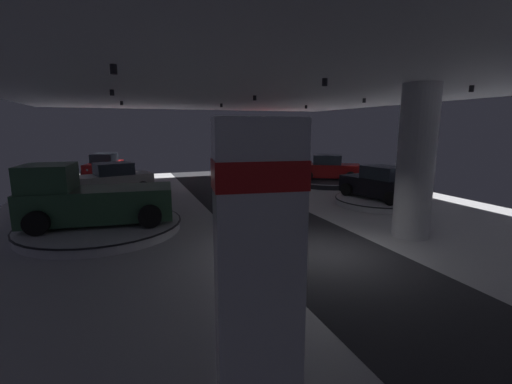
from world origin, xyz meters
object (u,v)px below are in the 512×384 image
(brand_sign_pylon, at_px, (259,275))
(display_platform_mid_left, at_px, (102,227))
(visitor_walking_near, at_px, (272,193))
(column_right, at_px, (416,163))
(display_car_deep_left, at_px, (104,166))
(display_platform_deep_right, at_px, (261,170))
(display_car_far_right, at_px, (329,168))
(display_platform_far_right, at_px, (328,181))
(pickup_truck_mid_left, at_px, (91,199))
(display_platform_deep_left, at_px, (105,178))
(display_platform_mid_right, at_px, (380,201))
(display_car_mid_right, at_px, (381,184))
(pickup_truck_deep_right, at_px, (258,158))
(display_platform_far_left, at_px, (113,196))
(display_car_far_left, at_px, (112,180))

(brand_sign_pylon, height_order, display_platform_mid_left, brand_sign_pylon)
(visitor_walking_near, bearing_deg, column_right, -57.90)
(brand_sign_pylon, height_order, display_car_deep_left, brand_sign_pylon)
(display_car_deep_left, bearing_deg, display_platform_deep_right, 1.10)
(column_right, distance_m, display_car_far_right, 12.10)
(display_platform_far_right, bearing_deg, display_platform_deep_right, 104.11)
(display_car_deep_left, distance_m, pickup_truck_mid_left, 14.57)
(display_platform_deep_left, xyz_separation_m, display_platform_mid_right, (14.00, -14.34, 0.01))
(display_car_mid_right, distance_m, display_car_far_right, 6.69)
(display_platform_mid_right, height_order, visitor_walking_near, visitor_walking_near)
(pickup_truck_deep_right, relative_size, visitor_walking_near, 3.53)
(display_platform_deep_right, height_order, display_car_far_right, display_car_far_right)
(display_car_mid_right, xyz_separation_m, display_platform_far_left, (-13.23, 6.18, -0.89))
(display_platform_far_left, xyz_separation_m, display_car_far_right, (14.21, 0.44, 0.93))
(pickup_truck_mid_left, relative_size, display_car_mid_right, 1.23)
(visitor_walking_near, bearing_deg, display_car_mid_right, -4.64)
(display_platform_mid_right, bearing_deg, display_platform_far_right, 81.28)
(brand_sign_pylon, xyz_separation_m, display_platform_far_left, (-2.34, 16.71, -1.94))
(display_platform_mid_left, bearing_deg, display_platform_far_left, 88.18)
(display_platform_mid_left, bearing_deg, display_platform_deep_left, 92.26)
(display_platform_deep_left, xyz_separation_m, display_car_far_left, (0.81, -8.18, 0.96))
(display_car_deep_left, height_order, display_car_far_right, display_car_far_right)
(display_car_far_left, distance_m, display_car_far_right, 14.19)
(display_car_mid_right, relative_size, display_platform_deep_right, 0.79)
(display_car_deep_left, relative_size, display_platform_far_right, 0.86)
(display_platform_mid_right, xyz_separation_m, display_car_mid_right, (0.01, -0.03, 0.90))
(brand_sign_pylon, xyz_separation_m, display_platform_mid_left, (-2.54, 10.33, -1.93))
(display_car_mid_right, bearing_deg, display_platform_far_left, 154.97)
(column_right, xyz_separation_m, visitor_walking_near, (-3.32, 5.29, -1.84))
(column_right, distance_m, display_car_deep_left, 22.37)
(display_platform_far_left, bearing_deg, display_platform_deep_left, 95.42)
(display_platform_mid_right, bearing_deg, display_platform_far_left, 155.06)
(display_car_mid_right, xyz_separation_m, display_platform_deep_right, (-1.02, 14.65, -0.90))
(display_car_mid_right, bearing_deg, pickup_truck_deep_right, 95.23)
(pickup_truck_deep_right, xyz_separation_m, visitor_walking_near, (-4.63, -14.10, -0.36))
(brand_sign_pylon, height_order, display_platform_mid_right, brand_sign_pylon)
(display_platform_far_left, bearing_deg, pickup_truck_mid_left, -94.70)
(display_platform_mid_right, bearing_deg, display_car_far_left, 154.99)
(display_car_deep_left, height_order, display_platform_mid_right, display_car_deep_left)
(display_platform_deep_left, bearing_deg, display_platform_deep_right, 1.23)
(display_car_deep_left, height_order, pickup_truck_deep_right, pickup_truck_deep_right)
(display_platform_mid_left, xyz_separation_m, pickup_truck_deep_right, (12.10, 14.78, 1.06))
(display_car_deep_left, xyz_separation_m, pickup_truck_mid_left, (0.25, -14.57, 0.25))
(display_car_far_right, bearing_deg, column_right, -107.61)
(display_platform_mid_left, height_order, visitor_walking_near, visitor_walking_near)
(column_right, relative_size, display_car_far_right, 1.21)
(pickup_truck_mid_left, height_order, display_car_mid_right, pickup_truck_mid_left)
(display_car_mid_right, xyz_separation_m, pickup_truck_deep_right, (-1.33, 14.58, 0.18))
(brand_sign_pylon, distance_m, display_car_far_left, 16.91)
(display_car_far_left, distance_m, display_platform_far_right, 14.24)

